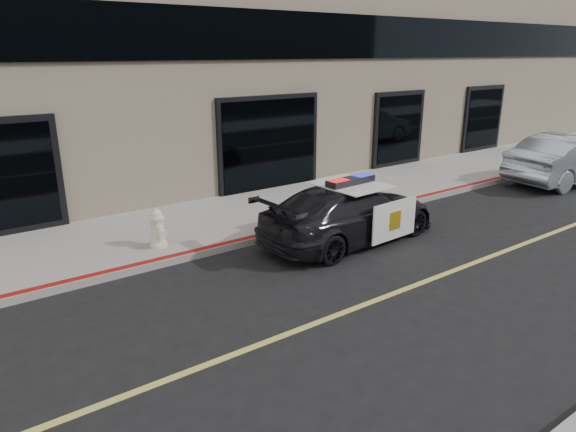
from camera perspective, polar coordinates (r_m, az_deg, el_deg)
ground at (r=11.62m, az=22.00°, el=-4.05°), size 120.00×120.00×0.00m
sidewalk_n at (r=14.83m, az=4.88°, el=2.16°), size 60.00×3.50×0.15m
police_car at (r=11.48m, az=6.85°, el=0.38°), size 2.34×4.65×1.45m
silver_sedan at (r=18.80m, az=29.00°, el=5.56°), size 2.62×5.09×1.57m
fire_hydrant at (r=11.03m, az=-14.27°, el=-1.41°), size 0.38×0.52×0.83m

